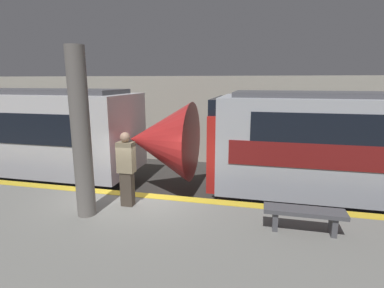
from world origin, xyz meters
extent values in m
plane|color=#33302D|center=(0.00, 0.00, 0.00)|extent=(120.00, 120.00, 0.00)
cube|color=slate|center=(0.00, -1.91, 0.55)|extent=(40.00, 3.82, 1.11)
cube|color=gold|center=(0.00, -0.15, 1.11)|extent=(40.00, 0.30, 0.01)
cube|color=#B2AD9E|center=(0.00, 7.27, 2.07)|extent=(50.00, 0.15, 4.15)
cylinder|color=slate|center=(-0.56, -1.44, 2.86)|extent=(0.38, 0.38, 3.51)
cone|color=red|center=(-0.29, 2.65, 1.95)|extent=(2.20, 2.63, 2.63)
sphere|color=#F2EFCC|center=(0.66, 2.65, 1.54)|extent=(0.20, 0.20, 0.20)
cube|color=red|center=(1.69, 2.65, 1.87)|extent=(0.25, 2.86, 2.22)
cube|color=black|center=(1.69, 2.65, 2.98)|extent=(0.25, 2.57, 0.89)
sphere|color=#EA4C42|center=(1.53, 1.99, 1.48)|extent=(0.18, 0.18, 0.18)
sphere|color=#EA4C42|center=(1.53, 3.31, 1.48)|extent=(0.18, 0.18, 0.18)
cube|color=#473D33|center=(0.09, -0.79, 1.51)|extent=(0.28, 0.20, 0.80)
cube|color=gray|center=(0.09, -0.79, 2.25)|extent=(0.38, 0.24, 0.70)
sphere|color=tan|center=(0.09, -0.79, 2.72)|extent=(0.23, 0.23, 0.23)
cube|color=#4C4C51|center=(3.37, -1.15, 1.31)|extent=(0.10, 0.32, 0.41)
cube|color=#4C4C51|center=(4.42, -1.15, 1.31)|extent=(0.10, 0.32, 0.41)
cube|color=#4C4C51|center=(3.89, -1.15, 1.52)|extent=(1.50, 0.40, 0.08)
camera|label=1|loc=(3.02, -6.78, 3.95)|focal=28.00mm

